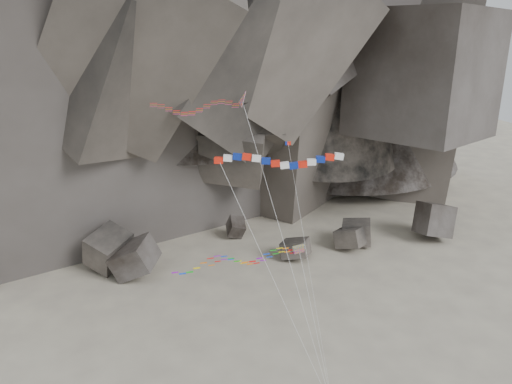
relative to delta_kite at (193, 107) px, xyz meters
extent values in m
cube|color=#47423F|center=(11.09, 33.43, -27.28)|extent=(3.44, 3.94, 4.21)
cube|color=#47423F|center=(18.46, 22.96, -27.28)|extent=(5.66, 5.73, 3.82)
cube|color=#47423F|center=(-6.33, 23.36, -26.59)|extent=(8.18, 7.53, 6.33)
cube|color=#47423F|center=(30.34, 25.78, -26.73)|extent=(6.35, 6.21, 4.26)
cube|color=#47423F|center=(44.10, 24.37, -25.86)|extent=(6.09, 6.37, 7.25)
cube|color=#47423F|center=(-10.05, 26.60, -26.17)|extent=(7.86, 8.74, 7.18)
cube|color=#47423F|center=(28.33, 23.99, -27.08)|extent=(5.76, 6.15, 4.35)
cylinder|color=silver|center=(7.46, -5.69, -13.18)|extent=(6.07, 10.19, 27.36)
cube|color=red|center=(1.90, -1.96, -4.62)|extent=(0.91, 0.72, 0.53)
cube|color=white|center=(2.71, -2.20, -4.40)|extent=(0.95, 0.73, 0.60)
cube|color=navy|center=(3.52, -2.49, -4.26)|extent=(0.97, 0.74, 0.63)
cube|color=red|center=(4.32, -2.81, -4.24)|extent=(0.97, 0.74, 0.64)
cube|color=white|center=(5.13, -3.13, -4.36)|extent=(0.96, 0.73, 0.61)
cube|color=navy|center=(5.94, -3.43, -4.56)|extent=(0.92, 0.72, 0.55)
cube|color=red|center=(6.74, -3.69, -4.79)|extent=(0.94, 0.73, 0.58)
cube|color=white|center=(7.55, -3.89, -4.96)|extent=(0.97, 0.74, 0.63)
cube|color=navy|center=(8.36, -4.04, -5.01)|extent=(0.98, 0.74, 0.64)
cube|color=red|center=(9.17, -4.16, -4.92)|extent=(0.96, 0.74, 0.62)
cube|color=white|center=(9.97, -4.26, -4.73)|extent=(0.93, 0.73, 0.57)
cube|color=navy|center=(10.78, -4.38, -4.50)|extent=(0.93, 0.73, 0.57)
cube|color=red|center=(11.59, -4.54, -4.31)|extent=(0.96, 0.74, 0.62)
cube|color=white|center=(12.39, -4.75, -4.23)|extent=(0.98, 0.74, 0.64)
cylinder|color=silver|center=(6.19, -6.47, -15.74)|extent=(8.61, 8.62, 22.25)
cube|color=#CBA20B|center=(8.82, -4.73, -12.90)|extent=(1.26, 0.48, 0.69)
cube|color=#0CB219|center=(8.82, -4.89, -13.16)|extent=(1.05, 0.35, 0.47)
cylinder|color=silver|center=(9.65, -7.74, -19.88)|extent=(1.70, 6.07, 13.97)
cube|color=red|center=(8.48, -1.96, -3.44)|extent=(0.53, 0.10, 0.34)
cube|color=navy|center=(8.30, -1.95, -3.44)|extent=(0.20, 0.07, 0.35)
cylinder|color=silver|center=(9.48, -6.36, -15.15)|extent=(2.02, 8.83, 23.42)
camera|label=1|loc=(-5.92, -44.96, 7.16)|focal=35.00mm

